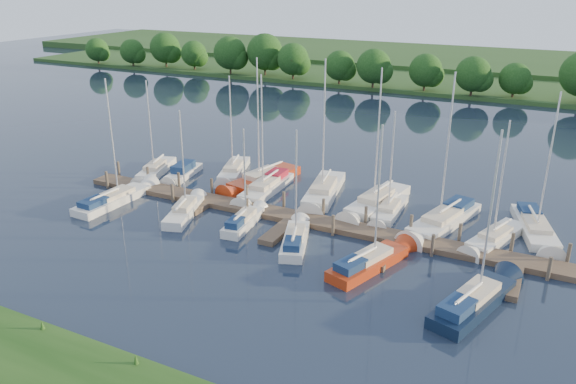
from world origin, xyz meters
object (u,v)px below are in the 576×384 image
at_px(sailboat_n_0, 155,171).
at_px(motorboat, 183,173).
at_px(sailboat_s_2, 244,222).
at_px(sailboat_n_5, 323,193).
at_px(dock, 292,221).

bearing_deg(sailboat_n_0, motorboat, 173.75).
distance_m(sailboat_n_0, motorboat, 2.88).
xyz_separation_m(sailboat_n_0, sailboat_s_2, (13.70, -6.46, 0.05)).
relative_size(motorboat, sailboat_s_2, 0.74).
relative_size(sailboat_n_5, sailboat_s_2, 1.55).
bearing_deg(sailboat_n_5, motorboat, -5.72).
bearing_deg(dock, sailboat_n_5, 91.12).
distance_m(dock, motorboat, 14.75).
height_order(sailboat_n_5, sailboat_s_2, sailboat_n_5).
distance_m(sailboat_n_0, sailboat_n_5, 16.72).
bearing_deg(dock, motorboat, 160.51).
height_order(sailboat_n_0, motorboat, sailboat_n_0).
relative_size(dock, sailboat_n_0, 4.28).
xyz_separation_m(dock, sailboat_n_5, (-0.12, 6.24, 0.08)).
relative_size(dock, sailboat_s_2, 5.11).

